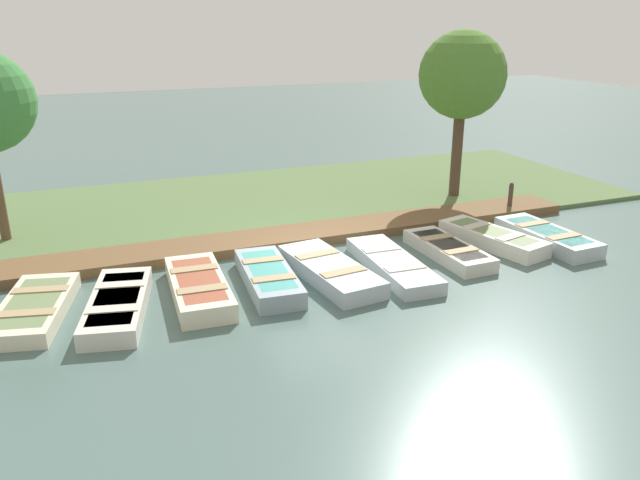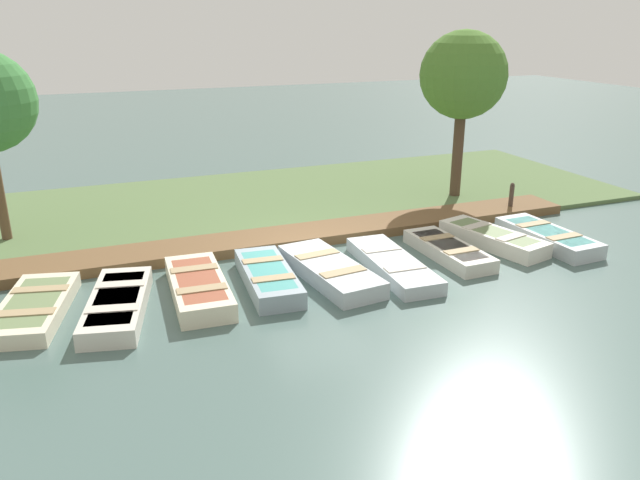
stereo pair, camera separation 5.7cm
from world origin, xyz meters
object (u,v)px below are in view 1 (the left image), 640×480
Objects in this scene: rowboat_1 at (118,305)px; rowboat_2 at (199,287)px; rowboat_3 at (268,277)px; mooring_post_far at (510,198)px; rowboat_7 at (492,238)px; rowboat_0 at (34,308)px; park_tree_left at (462,76)px; rowboat_6 at (448,250)px; rowboat_4 at (330,270)px; rowboat_5 at (393,264)px; rowboat_8 at (547,237)px.

rowboat_1 is 1.05× the size of rowboat_2.
rowboat_3 is 3.06× the size of mooring_post_far.
rowboat_2 is 7.77m from rowboat_7.
rowboat_7 is (0.02, 11.00, 0.04)m from rowboat_0.
rowboat_2 is 1.04× the size of rowboat_3.
rowboat_3 is at bearing -60.02° from park_tree_left.
rowboat_2 is 1.10× the size of rowboat_6.
park_tree_left reaches higher than rowboat_3.
rowboat_4 is (-0.05, 4.65, 0.01)m from rowboat_1.
rowboat_5 is at bearing -93.80° from rowboat_7.
mooring_post_far is 0.18× the size of park_tree_left.
rowboat_1 is 1.15× the size of rowboat_6.
rowboat_5 is 3.30m from rowboat_7.
rowboat_0 is 7.78m from rowboat_5.
rowboat_0 is 0.91× the size of rowboat_5.
rowboat_3 is at bearing -101.00° from rowboat_7.
rowboat_4 reaches higher than rowboat_0.
rowboat_5 is (0.29, 4.51, -0.05)m from rowboat_2.
park_tree_left is at bearing 118.76° from rowboat_2.
rowboat_7 is at bearing -109.63° from rowboat_8.
rowboat_8 is (0.17, 2.92, 0.02)m from rowboat_6.
rowboat_5 is at bearing 101.98° from rowboat_1.
park_tree_left is at bearing -163.12° from mooring_post_far.
park_tree_left is at bearing 175.34° from rowboat_8.
park_tree_left is at bearing 145.59° from rowboat_7.
rowboat_8 is at bearing 85.33° from rowboat_6.
rowboat_8 is 2.71m from mooring_post_far.
rowboat_2 is at bearing -91.09° from rowboat_6.
rowboat_7 is at bearing 95.20° from rowboat_2.
rowboat_2 is 1.55m from rowboat_3.
rowboat_5 is 4.65m from rowboat_8.
rowboat_0 is 1.00× the size of rowboat_2.
park_tree_left reaches higher than rowboat_2.
rowboat_4 is (0.46, 6.21, 0.03)m from rowboat_0.
rowboat_7 is 0.58× the size of park_tree_left.
rowboat_3 reaches higher than rowboat_4.
rowboat_8 is (-0.13, 4.65, 0.03)m from rowboat_5.
rowboat_2 reaches higher than rowboat_3.
park_tree_left reaches higher than rowboat_5.
rowboat_7 is (-0.43, 4.79, 0.01)m from rowboat_4.
rowboat_0 is 0.95× the size of rowboat_1.
rowboat_4 is 6.19m from rowboat_8.
rowboat_6 is 1.54m from rowboat_7.
rowboat_4 is 1.55m from rowboat_5.
rowboat_2 reaches higher than rowboat_7.
park_tree_left is at bearing 137.36° from rowboat_5.
rowboat_3 is 1.43m from rowboat_4.
rowboat_7 is 1.47m from rowboat_8.
rowboat_5 is (0.13, 1.54, -0.03)m from rowboat_4.
rowboat_4 is 1.18× the size of rowboat_6.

